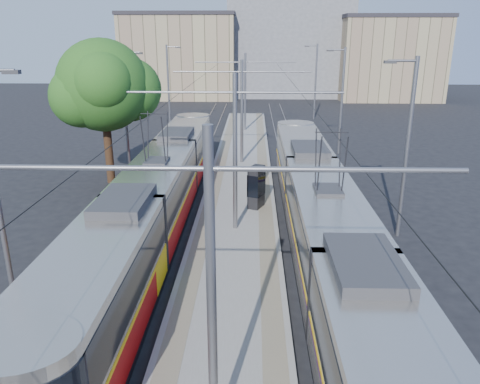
{
  "coord_description": "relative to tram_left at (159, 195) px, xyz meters",
  "views": [
    {
      "loc": [
        0.8,
        -12.07,
        8.76
      ],
      "look_at": [
        0.18,
        9.35,
        1.6
      ],
      "focal_mm": 35.0,
      "sensor_mm": 36.0,
      "label": 1
    }
  ],
  "objects": [
    {
      "name": "building_left",
      "position": [
        -6.4,
        51.5,
        4.29
      ],
      "size": [
        16.32,
        12.24,
        11.98
      ],
      "color": "#988B67",
      "rests_on": "ground"
    },
    {
      "name": "platform",
      "position": [
        3.6,
        8.5,
        -1.56
      ],
      "size": [
        4.0,
        50.0,
        0.3
      ],
      "primitive_type": "cube",
      "color": "gray",
      "rests_on": "ground"
    },
    {
      "name": "tram_right",
      "position": [
        7.2,
        -3.98,
        0.15
      ],
      "size": [
        2.43,
        30.6,
        5.5
      ],
      "color": "black",
      "rests_on": "ground"
    },
    {
      "name": "building_centre",
      "position": [
        9.6,
        55.5,
        5.88
      ],
      "size": [
        18.36,
        14.28,
        15.16
      ],
      "color": "gray",
      "rests_on": "ground"
    },
    {
      "name": "ground",
      "position": [
        3.6,
        -8.5,
        -1.71
      ],
      "size": [
        160.0,
        160.0,
        0.0
      ],
      "primitive_type": "plane",
      "color": "black",
      "rests_on": "ground"
    },
    {
      "name": "tactile_strip_right",
      "position": [
        5.05,
        8.5,
        -1.4
      ],
      "size": [
        0.7,
        50.0,
        0.01
      ],
      "primitive_type": "cube",
      "color": "gray",
      "rests_on": "platform"
    },
    {
      "name": "rails",
      "position": [
        3.6,
        8.5,
        -1.69
      ],
      "size": [
        8.71,
        70.0,
        0.03
      ],
      "color": "gray",
      "rests_on": "ground"
    },
    {
      "name": "street_lamps",
      "position": [
        3.6,
        12.5,
        2.47
      ],
      "size": [
        15.18,
        38.22,
        8.0
      ],
      "color": "slate",
      "rests_on": "ground"
    },
    {
      "name": "tram_left",
      "position": [
        0.0,
        0.0,
        0.0
      ],
      "size": [
        2.43,
        28.54,
        5.5
      ],
      "color": "black",
      "rests_on": "ground"
    },
    {
      "name": "shelter",
      "position": [
        4.57,
        2.31,
        -0.26
      ],
      "size": [
        0.96,
        1.15,
        2.19
      ],
      "rotation": [
        0.0,
        0.0,
        -0.42
      ],
      "color": "black",
      "rests_on": "platform"
    },
    {
      "name": "tactile_strip_left",
      "position": [
        2.15,
        8.5,
        -1.4
      ],
      "size": [
        0.7,
        50.0,
        0.01
      ],
      "primitive_type": "cube",
      "color": "gray",
      "rests_on": "platform"
    },
    {
      "name": "catenary",
      "position": [
        3.6,
        5.66,
        2.81
      ],
      "size": [
        9.2,
        70.0,
        7.0
      ],
      "color": "slate",
      "rests_on": "platform"
    },
    {
      "name": "tree",
      "position": [
        -4.18,
        7.62,
        4.18
      ],
      "size": [
        5.99,
        5.54,
        8.7
      ],
      "color": "#382314",
      "rests_on": "ground"
    },
    {
      "name": "building_right",
      "position": [
        23.6,
        49.5,
        4.1
      ],
      "size": [
        14.28,
        10.2,
        11.6
      ],
      "color": "#988B67",
      "rests_on": "ground"
    }
  ]
}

